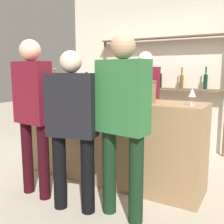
# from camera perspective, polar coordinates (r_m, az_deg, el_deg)

# --- Properties ---
(ground_plane) EXTENTS (16.00, 16.00, 0.00)m
(ground_plane) POSITION_cam_1_polar(r_m,az_deg,el_deg) (3.45, -0.00, -14.51)
(ground_plane) COLOR #B2A893
(bar_counter) EXTENTS (2.23, 0.55, 1.03)m
(bar_counter) POSITION_cam_1_polar(r_m,az_deg,el_deg) (3.28, -0.00, -6.23)
(bar_counter) COLOR #997551
(bar_counter) RESTS_ON ground_plane
(back_wall) EXTENTS (3.83, 0.12, 2.80)m
(back_wall) POSITION_cam_1_polar(r_m,az_deg,el_deg) (4.88, 11.09, 9.17)
(back_wall) COLOR beige
(back_wall) RESTS_ON ground_plane
(back_shelf) EXTENTS (2.28, 0.18, 1.93)m
(back_shelf) POSITION_cam_1_polar(r_m,az_deg,el_deg) (4.71, 10.18, 7.75)
(back_shelf) COLOR brown
(back_shelf) RESTS_ON ground_plane
(counter_bottle_0) EXTENTS (0.08, 0.08, 0.34)m
(counter_bottle_0) POSITION_cam_1_polar(r_m,az_deg,el_deg) (3.04, 3.42, 4.93)
(counter_bottle_0) COLOR #0F1956
(counter_bottle_0) RESTS_ON bar_counter
(counter_bottle_1) EXTENTS (0.08, 0.08, 0.32)m
(counter_bottle_1) POSITION_cam_1_polar(r_m,az_deg,el_deg) (3.31, -2.59, 5.07)
(counter_bottle_1) COLOR #0F1956
(counter_bottle_1) RESTS_ON bar_counter
(counter_bottle_2) EXTENTS (0.09, 0.09, 0.38)m
(counter_bottle_2) POSITION_cam_1_polar(r_m,az_deg,el_deg) (3.80, -12.28, 5.81)
(counter_bottle_2) COLOR brown
(counter_bottle_2) RESTS_ON bar_counter
(counter_bottle_3) EXTENTS (0.08, 0.08, 0.33)m
(counter_bottle_3) POSITION_cam_1_polar(r_m,az_deg,el_deg) (3.54, -5.54, 5.45)
(counter_bottle_3) COLOR black
(counter_bottle_3) RESTS_ON bar_counter
(counter_bottle_4) EXTENTS (0.09, 0.09, 0.36)m
(counter_bottle_4) POSITION_cam_1_polar(r_m,az_deg,el_deg) (3.42, -3.24, 5.49)
(counter_bottle_4) COLOR black
(counter_bottle_4) RESTS_ON bar_counter
(wine_glass) EXTENTS (0.08, 0.08, 0.17)m
(wine_glass) POSITION_cam_1_polar(r_m,az_deg,el_deg) (2.74, 17.06, 3.97)
(wine_glass) COLOR silver
(wine_glass) RESTS_ON bar_counter
(ice_bucket) EXTENTS (0.24, 0.24, 0.24)m
(ice_bucket) POSITION_cam_1_polar(r_m,az_deg,el_deg) (2.87, 7.29, 4.38)
(ice_bucket) COLOR #846647
(ice_bucket) RESTS_ON bar_counter
(cork_jar) EXTENTS (0.14, 0.14, 0.14)m
(cork_jar) POSITION_cam_1_polar(r_m,az_deg,el_deg) (3.18, -0.97, 3.97)
(cork_jar) COLOR silver
(cork_jar) RESTS_ON bar_counter
(customer_center) EXTENTS (0.51, 0.31, 1.56)m
(customer_center) POSITION_cam_1_polar(r_m,az_deg,el_deg) (2.52, -8.64, -2.00)
(customer_center) COLOR black
(customer_center) RESTS_ON ground_plane
(server_behind_counter) EXTENTS (0.41, 0.22, 1.64)m
(server_behind_counter) POSITION_cam_1_polar(r_m,az_deg,el_deg) (3.85, 7.13, 3.05)
(server_behind_counter) COLOR black
(server_behind_counter) RESTS_ON ground_plane
(customer_right) EXTENTS (0.50, 0.27, 1.70)m
(customer_right) POSITION_cam_1_polar(r_m,az_deg,el_deg) (2.35, 2.32, -0.53)
(customer_right) COLOR black
(customer_right) RESTS_ON ground_plane
(customer_left) EXTENTS (0.44, 0.23, 1.69)m
(customer_left) POSITION_cam_1_polar(r_m,az_deg,el_deg) (2.91, -16.86, 1.21)
(customer_left) COLOR black
(customer_left) RESTS_ON ground_plane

